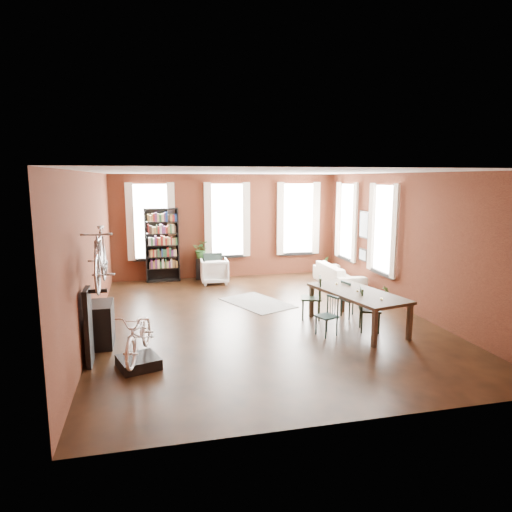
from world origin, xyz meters
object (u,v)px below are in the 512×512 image
object	(u,v)px
dining_chair_c	(370,309)
cream_sofa	(339,271)
dining_chair_a	(327,316)
bicycle_floor	(139,313)
white_armchair	(214,270)
console_table	(102,324)
plant_stand	(202,269)
dining_chair_d	(351,299)
bookshelf	(162,245)
dining_chair_b	(311,298)
bike_trainer	(139,362)
dining_table	(357,310)

from	to	relation	value
dining_chair_c	cream_sofa	distance (m)	4.04
dining_chair_a	bicycle_floor	distance (m)	3.69
dining_chair_c	white_armchair	distance (m)	5.55
console_table	plant_stand	bearing A→B (deg)	64.63
dining_chair_a	cream_sofa	size ratio (longest dim) A/B	0.37
dining_chair_d	bookshelf	world-z (taller)	bookshelf
dining_chair_b	bicycle_floor	world-z (taller)	bicycle_floor
dining_chair_c	dining_chair_d	size ratio (longest dim) A/B	1.09
white_armchair	bike_trainer	distance (m)	6.16
dining_chair_a	dining_chair_d	xyz separation A→B (m)	(0.98, 0.98, 0.02)
white_armchair	dining_chair_d	bearing A→B (deg)	124.56
dining_table	bike_trainer	size ratio (longest dim) A/B	3.65
bicycle_floor	dining_chair_a	bearing A→B (deg)	25.37
bicycle_floor	plant_stand	bearing A→B (deg)	87.64
dining_chair_d	bike_trainer	size ratio (longest dim) A/B	1.34
dining_table	bicycle_floor	size ratio (longest dim) A/B	1.48
dining_table	white_armchair	distance (m)	5.25
dining_chair_d	bike_trainer	world-z (taller)	dining_chair_d
bookshelf	white_armchair	bearing A→B (deg)	-23.57
dining_chair_a	white_armchair	world-z (taller)	white_armchair
dining_table	dining_chair_c	distance (m)	0.31
dining_chair_b	white_armchair	xyz separation A→B (m)	(-1.59, 3.92, -0.07)
dining_chair_b	bookshelf	bearing A→B (deg)	-127.53
dining_chair_c	dining_chair_d	xyz separation A→B (m)	(0.04, 0.94, -0.04)
cream_sofa	plant_stand	world-z (taller)	cream_sofa
cream_sofa	bike_trainer	size ratio (longest dim) A/B	3.37
cream_sofa	dining_chair_c	bearing A→B (deg)	165.45
bookshelf	white_armchair	world-z (taller)	bookshelf
bookshelf	cream_sofa	size ratio (longest dim) A/B	1.06
bike_trainer	dining_chair_a	bearing A→B (deg)	12.09
cream_sofa	bike_trainer	distance (m)	7.31
plant_stand	white_armchair	bearing A→B (deg)	-66.25
bookshelf	bicycle_floor	xyz separation A→B (m)	(-0.58, -6.44, -0.16)
dining_chair_a	bike_trainer	world-z (taller)	dining_chair_a
dining_chair_c	bicycle_floor	world-z (taller)	bicycle_floor
white_armchair	plant_stand	distance (m)	0.70
dining_chair_a	dining_chair_d	bearing A→B (deg)	114.51
console_table	white_armchair	bearing A→B (deg)	58.92
cream_sofa	bicycle_floor	distance (m)	7.30
dining_chair_c	bookshelf	bearing A→B (deg)	55.27
white_armchair	cream_sofa	xyz separation A→B (m)	(3.48, -1.06, 0.01)
dining_table	white_armchair	xyz separation A→B (m)	(-2.30, 4.72, 0.02)
dining_table	cream_sofa	size ratio (longest dim) A/B	1.08
dining_chair_a	cream_sofa	bearing A→B (deg)	133.11
white_armchair	cream_sofa	world-z (taller)	cream_sofa
console_table	bicycle_floor	distance (m)	1.52
dining_chair_c	bicycle_floor	xyz separation A→B (m)	(-4.51, -0.83, 0.49)
dining_table	bicycle_floor	bearing A→B (deg)	-179.29
dining_chair_b	cream_sofa	world-z (taller)	dining_chair_b
dining_chair_b	cream_sofa	distance (m)	3.43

